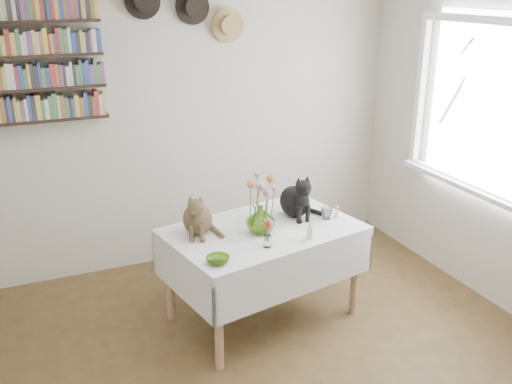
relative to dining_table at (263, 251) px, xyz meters
name	(u,v)px	position (x,y,z in m)	size (l,w,h in m)	color
room	(300,216)	(-0.25, -1.02, 0.71)	(4.08, 4.58, 2.58)	brown
window	(483,121)	(1.72, -0.22, 0.85)	(0.12, 1.52, 1.32)	white
dining_table	(263,251)	(0.00, 0.00, 0.00)	(1.49, 1.11, 0.72)	white
tabby_cat	(197,212)	(-0.46, 0.10, 0.34)	(0.22, 0.28, 0.33)	brown
black_cat	(295,193)	(0.32, 0.13, 0.35)	(0.24, 0.30, 0.35)	black
flower_vase	(261,219)	(-0.05, -0.07, 0.28)	(0.20, 0.20, 0.21)	#8CC636
green_bowl	(218,260)	(-0.48, -0.38, 0.20)	(0.15, 0.15, 0.05)	#8CC636
drinking_glass	(327,213)	(0.51, -0.02, 0.22)	(0.09, 0.09, 0.08)	white
candlestick	(310,232)	(0.22, -0.29, 0.23)	(0.05, 0.05, 0.17)	white
berry_jar	(267,234)	(-0.10, -0.29, 0.27)	(0.05, 0.05, 0.21)	white
porcelain_figurine	(337,213)	(0.59, -0.04, 0.22)	(0.05, 0.05, 0.10)	white
flower_bouquet	(260,187)	(-0.05, -0.06, 0.52)	(0.17, 0.13, 0.39)	#4C7233
bookshelf_unit	(33,61)	(-1.35, 1.14, 1.30)	(1.00, 0.16, 0.91)	black
wall_hats	(189,11)	(-0.13, 1.17, 1.62)	(0.98, 0.09, 0.48)	black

